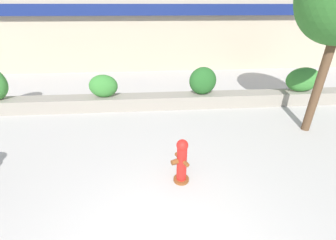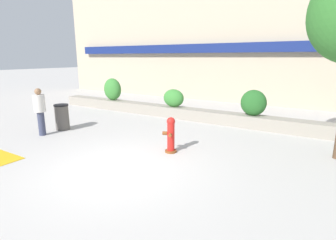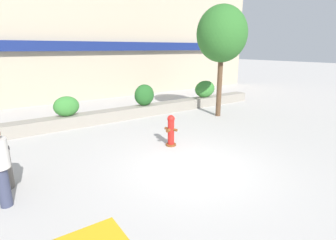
{
  "view_description": "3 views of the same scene",
  "coord_description": "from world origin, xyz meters",
  "views": [
    {
      "loc": [
        -0.11,
        -2.08,
        3.56
      ],
      "look_at": [
        0.35,
        3.58,
        0.66
      ],
      "focal_mm": 24.0,
      "sensor_mm": 36.0,
      "label": 1
    },
    {
      "loc": [
        4.34,
        -4.62,
        2.79
      ],
      "look_at": [
        -0.16,
        2.73,
        0.73
      ],
      "focal_mm": 28.0,
      "sensor_mm": 36.0,
      "label": 2
    },
    {
      "loc": [
        -4.4,
        -5.11,
        3.25
      ],
      "look_at": [
        0.56,
        2.07,
        0.85
      ],
      "focal_mm": 28.0,
      "sensor_mm": 36.0,
      "label": 3
    }
  ],
  "objects": [
    {
      "name": "planter_wall_low",
      "position": [
        0.0,
        6.0,
        0.25
      ],
      "size": [
        18.0,
        0.7,
        0.5
      ],
      "primitive_type": "cube",
      "color": "gray",
      "rests_on": "ground"
    },
    {
      "name": "ground_plane",
      "position": [
        0.0,
        0.0,
        0.0
      ],
      "size": [
        120.0,
        120.0,
        0.0
      ],
      "primitive_type": "plane",
      "color": "#BCB7B2"
    },
    {
      "name": "fire_hydrant",
      "position": [
        0.5,
        1.81,
        0.55
      ],
      "size": [
        0.48,
        0.47,
        1.08
      ],
      "color": "brown",
      "rests_on": "ground"
    },
    {
      "name": "building_facade",
      "position": [
        0.0,
        11.98,
        3.99
      ],
      "size": [
        30.0,
        1.36,
        8.0
      ],
      "color": "tan",
      "rests_on": "ground"
    },
    {
      "name": "hedge_bush_2",
      "position": [
        1.86,
        6.0,
        1.02
      ],
      "size": [
        1.02,
        0.7,
        1.04
      ],
      "primitive_type": "ellipsoid",
      "color": "#235B23",
      "rests_on": "planter_wall_low"
    },
    {
      "name": "hedge_bush_3",
      "position": [
        5.85,
        6.0,
        0.98
      ],
      "size": [
        1.37,
        0.7,
        0.95
      ],
      "primitive_type": "ellipsoid",
      "color": "#387F33",
      "rests_on": "planter_wall_low"
    },
    {
      "name": "hedge_bush_1",
      "position": [
        -1.85,
        6.0,
        0.92
      ],
      "size": [
        1.04,
        0.64,
        0.84
      ],
      "primitive_type": "ellipsoid",
      "color": "#387F33",
      "rests_on": "planter_wall_low"
    },
    {
      "name": "street_tree",
      "position": [
        4.8,
        3.85,
        3.84
      ],
      "size": [
        2.44,
        2.19,
        5.15
      ],
      "color": "brown",
      "rests_on": "ground"
    }
  ]
}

